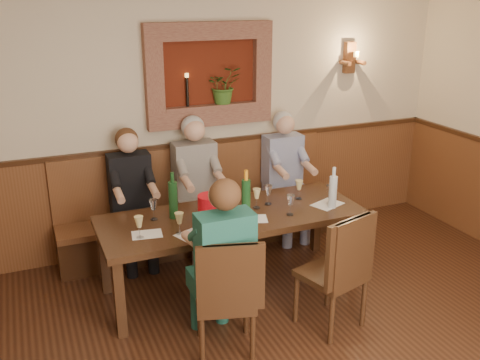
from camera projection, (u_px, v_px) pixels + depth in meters
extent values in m
cube|color=beige|center=(191.00, 118.00, 5.64)|extent=(6.00, 0.04, 2.80)
cube|color=brown|center=(194.00, 194.00, 5.91)|extent=(6.00, 0.04, 1.10)
cube|color=#381E0F|center=(192.00, 144.00, 5.72)|extent=(6.02, 0.06, 0.05)
cube|color=#53190B|center=(209.00, 74.00, 5.55)|extent=(1.00, 0.02, 0.70)
cube|color=#885C45|center=(209.00, 31.00, 5.37)|extent=(1.36, 0.12, 0.18)
cube|color=#885C45|center=(211.00, 117.00, 5.66)|extent=(1.36, 0.12, 0.18)
cube|color=#885C45|center=(154.00, 78.00, 5.30)|extent=(0.18, 0.12, 0.70)
cube|color=#885C45|center=(262.00, 72.00, 5.73)|extent=(0.18, 0.12, 0.70)
cube|color=#885C45|center=(211.00, 106.00, 5.62)|extent=(1.00, 0.14, 0.04)
imported|color=#376020|center=(224.00, 85.00, 5.61)|extent=(0.35, 0.30, 0.39)
cylinder|color=black|center=(187.00, 92.00, 5.47)|extent=(0.03, 0.03, 0.30)
cylinder|color=#FFBF59|center=(187.00, 75.00, 5.42)|extent=(0.04, 0.04, 0.04)
cube|color=brown|center=(349.00, 58.00, 6.11)|extent=(0.12, 0.08, 0.35)
cylinder|color=brown|center=(345.00, 63.00, 6.03)|extent=(0.05, 0.18, 0.05)
cylinder|color=brown|center=(360.00, 62.00, 6.10)|extent=(0.05, 0.18, 0.05)
cylinder|color=#FFBF59|center=(356.00, 54.00, 5.98)|extent=(0.06, 0.06, 0.06)
cube|color=black|center=(232.00, 217.00, 4.87)|extent=(2.40, 0.90, 0.06)
cube|color=black|center=(120.00, 299.00, 4.26)|extent=(0.08, 0.08, 0.69)
cube|color=black|center=(356.00, 250.00, 5.08)|extent=(0.08, 0.08, 0.69)
cube|color=black|center=(104.00, 259.00, 4.91)|extent=(0.08, 0.08, 0.69)
cube|color=black|center=(316.00, 221.00, 5.72)|extent=(0.08, 0.08, 0.69)
cube|color=#381E0F|center=(201.00, 230.00, 5.83)|extent=(3.00, 0.40, 0.40)
cube|color=brown|center=(201.00, 212.00, 5.76)|extent=(3.00, 0.45, 0.06)
cube|color=brown|center=(194.00, 175.00, 5.80)|extent=(3.00, 0.06, 0.66)
cube|color=black|center=(225.00, 326.00, 4.15)|extent=(0.52, 0.52, 0.42)
cube|color=black|center=(225.00, 299.00, 4.07)|extent=(0.55, 0.55, 0.05)
cube|color=black|center=(227.00, 279.00, 3.79)|extent=(0.44, 0.16, 0.53)
cube|color=black|center=(330.00, 301.00, 4.47)|extent=(0.54, 0.54, 0.44)
cube|color=black|center=(331.00, 275.00, 4.38)|extent=(0.57, 0.57, 0.05)
cube|color=black|center=(354.00, 251.00, 4.13)|extent=(0.45, 0.17, 0.55)
cube|color=black|center=(138.00, 245.00, 5.43)|extent=(0.41, 0.43, 0.45)
cube|color=black|center=(130.00, 180.00, 5.36)|extent=(0.41, 0.22, 0.54)
sphere|color=#D8A384|center=(128.00, 142.00, 5.19)|extent=(0.21, 0.21, 0.21)
sphere|color=#4C2D19|center=(127.00, 139.00, 5.23)|extent=(0.23, 0.23, 0.23)
cube|color=#534D4C|center=(201.00, 235.00, 5.67)|extent=(0.44, 0.46, 0.45)
cube|color=#534D4C|center=(194.00, 169.00, 5.60)|extent=(0.44, 0.23, 0.58)
sphere|color=#D8A384|center=(194.00, 130.00, 5.42)|extent=(0.22, 0.22, 0.22)
sphere|color=#B2B2B2|center=(193.00, 127.00, 5.46)|extent=(0.24, 0.24, 0.24)
cube|color=navy|center=(288.00, 219.00, 6.05)|extent=(0.42, 0.45, 0.45)
cube|color=navy|center=(282.00, 159.00, 5.98)|extent=(0.42, 0.22, 0.56)
sphere|color=#D8A384|center=(285.00, 124.00, 5.81)|extent=(0.21, 0.21, 0.21)
sphere|color=#B2B2B2|center=(283.00, 121.00, 5.84)|extent=(0.23, 0.23, 0.23)
cube|color=navy|center=(218.00, 314.00, 4.28)|extent=(0.42, 0.44, 0.45)
cube|color=navy|center=(225.00, 248.00, 3.91)|extent=(0.42, 0.22, 0.55)
sphere|color=#D8A384|center=(223.00, 195.00, 3.81)|extent=(0.21, 0.21, 0.21)
sphere|color=#4C2D19|center=(225.00, 194.00, 3.76)|extent=(0.23, 0.23, 0.23)
cylinder|color=red|center=(211.00, 209.00, 4.63)|extent=(0.28, 0.28, 0.26)
cylinder|color=#19471E|center=(246.00, 198.00, 4.76)|extent=(0.10, 0.10, 0.35)
cylinder|color=orange|center=(246.00, 175.00, 4.68)|extent=(0.04, 0.04, 0.09)
cylinder|color=#19471E|center=(173.00, 200.00, 4.73)|extent=(0.09, 0.09, 0.34)
cylinder|color=#19471E|center=(172.00, 177.00, 4.66)|extent=(0.04, 0.04, 0.09)
cylinder|color=silver|center=(333.00, 192.00, 4.96)|extent=(0.10, 0.10, 0.31)
cylinder|color=silver|center=(334.00, 172.00, 4.90)|extent=(0.04, 0.04, 0.09)
cube|color=white|center=(147.00, 234.00, 4.45)|extent=(0.27, 0.21, 0.00)
cube|color=white|center=(252.00, 219.00, 4.75)|extent=(0.31, 0.26, 0.00)
cube|color=white|center=(327.00, 204.00, 5.08)|extent=(0.34, 0.30, 0.00)
cube|color=white|center=(192.00, 234.00, 4.45)|extent=(0.32, 0.28, 0.00)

